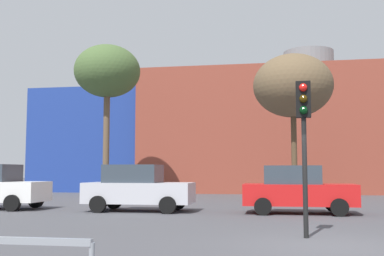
{
  "coord_description": "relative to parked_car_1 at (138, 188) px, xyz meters",
  "views": [
    {
      "loc": [
        -1.16,
        -10.69,
        1.6
      ],
      "look_at": [
        -4.54,
        9.02,
        3.45
      ],
      "focal_mm": 44.06,
      "sensor_mm": 36.0,
      "label": 1
    }
  ],
  "objects": [
    {
      "name": "ground_plane",
      "position": [
        6.56,
        -7.81,
        -0.93
      ],
      "size": [
        200.0,
        200.0,
        0.0
      ],
      "primitive_type": "plane",
      "color": "#47474C"
    },
    {
      "name": "building_backdrop",
      "position": [
        8.38,
        20.17,
        3.55
      ],
      "size": [
        43.84,
        10.76,
        11.28
      ],
      "color": "brown",
      "rests_on": "ground_plane"
    },
    {
      "name": "parked_car_1",
      "position": [
        0.0,
        0.0,
        0.0
      ],
      "size": [
        4.31,
        2.11,
        1.87
      ],
      "color": "silver",
      "rests_on": "ground_plane"
    },
    {
      "name": "parked_car_2",
      "position": [
        6.3,
        -0.0,
        -0.02
      ],
      "size": [
        4.2,
        2.06,
        1.82
      ],
      "color": "red",
      "rests_on": "ground_plane"
    },
    {
      "name": "traffic_light_island",
      "position": [
        6.17,
        -6.69,
        1.88
      ],
      "size": [
        0.37,
        0.37,
        3.82
      ],
      "rotation": [
        0.0,
        0.0,
        -1.61
      ],
      "color": "black",
      "rests_on": "ground_plane"
    },
    {
      "name": "bare_tree_1",
      "position": [
        6.52,
        6.85,
        5.2
      ],
      "size": [
        4.22,
        4.22,
        7.85
      ],
      "color": "brown",
      "rests_on": "ground_plane"
    },
    {
      "name": "bare_tree_2",
      "position": [
        -4.55,
        8.67,
        6.73
      ],
      "size": [
        4.03,
        4.03,
        9.35
      ],
      "color": "brown",
      "rests_on": "ground_plane"
    }
  ]
}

